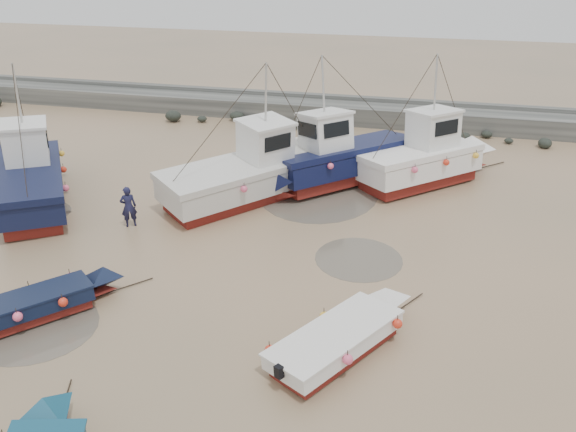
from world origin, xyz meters
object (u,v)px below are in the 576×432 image
object	(u,v)px
dinghy_1	(48,298)
cabin_boat_1	(256,170)
dinghy_3	(345,335)
cabin_boat_2	(335,159)
cabin_boat_3	(429,157)
cabin_boat_0	(29,174)
person	(131,226)

from	to	relation	value
dinghy_1	cabin_boat_1	world-z (taller)	cabin_boat_1
dinghy_3	cabin_boat_1	xyz separation A→B (m)	(-5.66, 10.10, 0.77)
dinghy_1	dinghy_3	bearing A→B (deg)	44.35
cabin_boat_2	cabin_boat_3	size ratio (longest dim) A/B	1.13
cabin_boat_2	cabin_boat_0	bearing A→B (deg)	67.65
cabin_boat_0	cabin_boat_2	bearing A→B (deg)	-13.90
dinghy_1	cabin_boat_3	bearing A→B (deg)	92.02
dinghy_1	person	bearing A→B (deg)	135.59
dinghy_3	cabin_boat_0	world-z (taller)	cabin_boat_0
cabin_boat_0	cabin_boat_1	bearing A→B (deg)	-19.09
cabin_boat_2	person	xyz separation A→B (m)	(-7.68, -6.57, -1.32)
dinghy_1	dinghy_3	distance (m)	9.61
dinghy_1	cabin_boat_0	world-z (taller)	cabin_boat_0
dinghy_3	cabin_boat_3	size ratio (longest dim) A/B	0.80
cabin_boat_0	dinghy_3	bearing A→B (deg)	-60.13
dinghy_3	person	world-z (taller)	dinghy_3
dinghy_3	cabin_boat_0	bearing A→B (deg)	-172.27
dinghy_1	cabin_boat_2	xyz separation A→B (m)	(7.27, 12.85, 0.77)
cabin_boat_2	person	size ratio (longest dim) A/B	4.80
cabin_boat_1	person	bearing A→B (deg)	-96.28
cabin_boat_3	person	xyz separation A→B (m)	(-12.17, -7.82, -1.37)
person	cabin_boat_3	bearing A→B (deg)	-179.99
dinghy_3	cabin_boat_3	xyz separation A→B (m)	(2.15, 13.68, 0.84)
dinghy_3	cabin_boat_2	xyz separation A→B (m)	(-2.34, 12.42, 0.78)
dinghy_1	person	distance (m)	6.32
dinghy_3	cabin_boat_2	size ratio (longest dim) A/B	0.70
cabin_boat_0	dinghy_1	bearing A→B (deg)	-87.05
cabin_boat_0	cabin_boat_2	distance (m)	14.29
cabin_boat_1	dinghy_3	bearing A→B (deg)	-21.24
cabin_boat_3	person	size ratio (longest dim) A/B	4.24
dinghy_3	cabin_boat_2	distance (m)	12.67
cabin_boat_2	dinghy_1	bearing A→B (deg)	106.55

